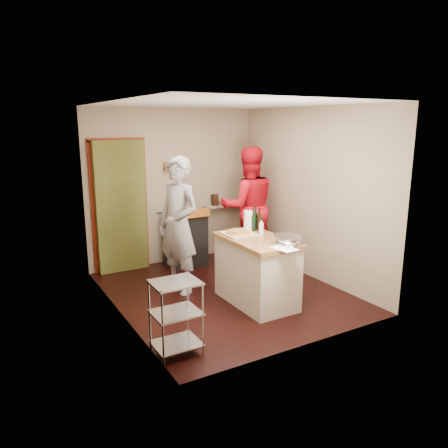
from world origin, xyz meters
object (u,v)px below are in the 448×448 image
(wire_shelving, at_px, (176,314))
(person_red, at_px, (248,207))
(island, at_px, (257,269))
(person_stripe, at_px, (178,226))
(stove, at_px, (185,239))

(wire_shelving, height_order, person_red, person_red)
(wire_shelving, relative_size, island, 0.61)
(person_stripe, height_order, person_red, person_red)
(person_red, bearing_deg, stove, -8.45)
(stove, bearing_deg, island, -86.03)
(person_stripe, distance_m, person_red, 1.64)
(stove, xyz_separation_m, island, (0.14, -1.95, 0.02))
(stove, height_order, person_red, person_red)
(stove, relative_size, person_stripe, 0.52)
(island, xyz_separation_m, person_stripe, (-0.72, 0.90, 0.49))
(island, height_order, person_red, person_red)
(island, bearing_deg, person_stripe, 128.66)
(island, bearing_deg, stove, 93.97)
(stove, distance_m, island, 1.95)
(wire_shelving, height_order, person_stripe, person_stripe)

